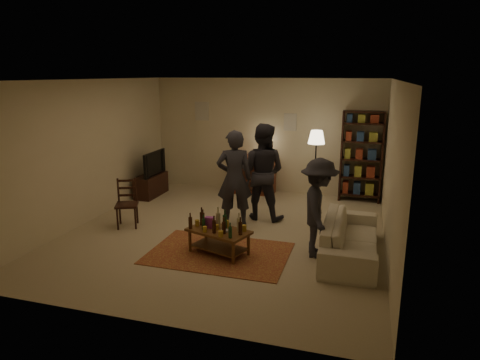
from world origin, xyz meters
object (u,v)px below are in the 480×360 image
at_px(coffee_table, 218,231).
at_px(sofa, 350,238).
at_px(dresser, 254,174).
at_px(dining_chair, 127,201).
at_px(floor_lamp, 316,142).
at_px(person_left, 234,179).
at_px(bookshelf, 361,156).
at_px(person_right, 262,172).
at_px(person_by_sofa, 319,208).
at_px(tv_stand, 151,180).

relative_size(coffee_table, sofa, 0.52).
bearing_deg(coffee_table, dresser, 95.94).
height_order(dining_chair, sofa, dining_chair).
bearing_deg(dresser, coffee_table, -84.06).
height_order(floor_lamp, person_left, person_left).
distance_m(floor_lamp, sofa, 2.94).
relative_size(bookshelf, sofa, 0.97).
relative_size(dresser, sofa, 0.65).
distance_m(coffee_table, bookshelf, 4.28).
xyz_separation_m(person_left, person_right, (0.40, 0.54, 0.04)).
height_order(person_left, person_by_sofa, person_left).
distance_m(bookshelf, person_right, 2.56).
relative_size(dining_chair, person_by_sofa, 0.59).
bearing_deg(bookshelf, dining_chair, -144.39).
height_order(tv_stand, sofa, tv_stand).
bearing_deg(person_right, bookshelf, -130.28).
relative_size(sofa, person_left, 1.15).
bearing_deg(coffee_table, bookshelf, 60.81).
bearing_deg(person_left, tv_stand, -48.25).
distance_m(dining_chair, dresser, 3.35).
height_order(coffee_table, person_left, person_left).
height_order(bookshelf, floor_lamp, bookshelf).
height_order(coffee_table, person_right, person_right).
xyz_separation_m(person_left, person_by_sofa, (1.67, -0.96, -0.13)).
relative_size(tv_stand, bookshelf, 0.52).
height_order(dresser, sofa, dresser).
distance_m(dining_chair, person_left, 2.06).
xyz_separation_m(sofa, person_by_sofa, (-0.50, -0.13, 0.48)).
relative_size(floor_lamp, sofa, 0.78).
relative_size(dresser, person_right, 0.72).
xyz_separation_m(coffee_table, dresser, (-0.38, 3.62, 0.10)).
bearing_deg(dining_chair, person_right, 2.25).
distance_m(coffee_table, dresser, 3.64).
bearing_deg(dresser, bookshelf, 1.57).
bearing_deg(person_by_sofa, dining_chair, 74.63).
xyz_separation_m(floor_lamp, person_left, (-1.28, -1.75, -0.47)).
bearing_deg(person_by_sofa, dresser, 20.47).
bearing_deg(coffee_table, person_by_sofa, 14.14).
height_order(bookshelf, person_by_sofa, bookshelf).
bearing_deg(dining_chair, person_left, -6.52).
xyz_separation_m(dresser, bookshelf, (2.44, 0.07, 0.56)).
relative_size(tv_stand, dresser, 0.78).
bearing_deg(person_right, coffee_table, 87.32).
height_order(bookshelf, sofa, bookshelf).
xyz_separation_m(floor_lamp, sofa, (0.89, -2.58, -1.07)).
relative_size(dresser, person_left, 0.75).
xyz_separation_m(bookshelf, person_right, (-1.81, -1.81, -0.09)).
bearing_deg(tv_stand, person_by_sofa, -29.33).
xyz_separation_m(dining_chair, dresser, (1.69, 2.89, -0.00)).
height_order(tv_stand, person_left, person_left).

